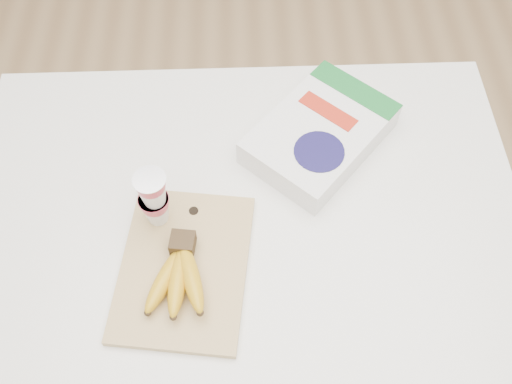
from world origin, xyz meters
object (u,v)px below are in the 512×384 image
at_px(table, 247,285).
at_px(bananas, 179,275).
at_px(cereal_box, 320,134).
at_px(yogurt_stack, 154,198).
at_px(cutting_board, 184,267).

xyz_separation_m(table, bananas, (-0.13, -0.18, 0.49)).
bearing_deg(table, cereal_box, 41.41).
bearing_deg(cereal_box, table, -96.76).
height_order(yogurt_stack, cereal_box, yogurt_stack).
bearing_deg(yogurt_stack, table, 12.78).
xyz_separation_m(bananas, yogurt_stack, (-0.05, 0.14, 0.06)).
bearing_deg(cereal_box, bananas, -90.50).
bearing_deg(table, yogurt_stack, -167.22).
relative_size(table, cereal_box, 3.10).
bearing_deg(cutting_board, table, 58.20).
bearing_deg(yogurt_stack, cereal_box, 28.89).
height_order(table, yogurt_stack, yogurt_stack).
relative_size(yogurt_stack, cereal_box, 0.39).
bearing_deg(yogurt_stack, cutting_board, -63.86).
bearing_deg(bananas, yogurt_stack, 108.75).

